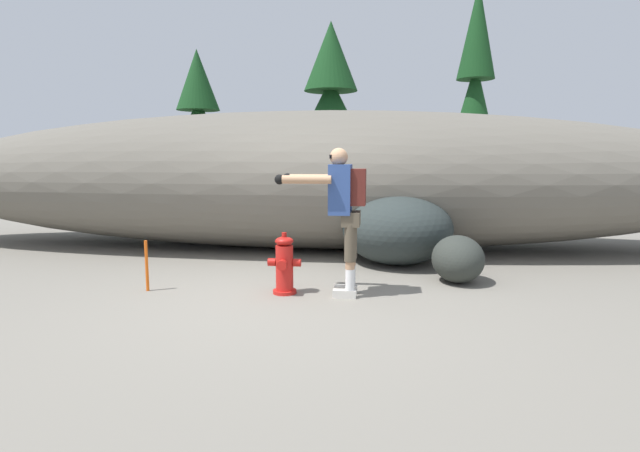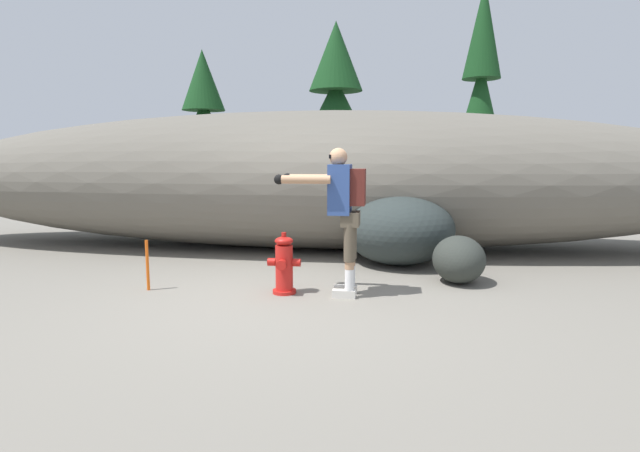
# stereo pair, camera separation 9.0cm
# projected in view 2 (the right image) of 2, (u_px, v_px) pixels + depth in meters

# --- Properties ---
(ground_plane) EXTENTS (56.00, 56.00, 0.04)m
(ground_plane) POSITION_uv_depth(u_px,v_px,m) (283.00, 300.00, 5.51)
(ground_plane) COLOR slate
(dirt_embankment) EXTENTS (14.82, 3.20, 2.36)m
(dirt_embankment) POSITION_uv_depth(u_px,v_px,m) (319.00, 180.00, 8.60)
(dirt_embankment) COLOR #666056
(dirt_embankment) RESTS_ON ground_plane
(fire_hydrant) EXTENTS (0.38, 0.33, 0.71)m
(fire_hydrant) POSITION_uv_depth(u_px,v_px,m) (284.00, 266.00, 5.68)
(fire_hydrant) COLOR red
(fire_hydrant) RESTS_ON ground_plane
(utility_worker) EXTENTS (0.98, 0.55, 1.66)m
(utility_worker) POSITION_uv_depth(u_px,v_px,m) (342.00, 203.00, 5.50)
(utility_worker) COLOR beige
(utility_worker) RESTS_ON ground_plane
(boulder_large) EXTENTS (2.04, 2.00, 1.05)m
(boulder_large) POSITION_uv_depth(u_px,v_px,m) (399.00, 229.00, 7.25)
(boulder_large) COLOR #2A3231
(boulder_large) RESTS_ON ground_plane
(boulder_mid) EXTENTS (0.66, 0.79, 0.59)m
(boulder_mid) POSITION_uv_depth(u_px,v_px,m) (459.00, 259.00, 6.18)
(boulder_mid) COLOR #2E332E
(boulder_mid) RESTS_ON ground_plane
(pine_tree_far_left) EXTENTS (2.09, 2.09, 4.96)m
(pine_tree_far_left) POSITION_uv_depth(u_px,v_px,m) (204.00, 121.00, 15.79)
(pine_tree_far_left) COLOR #47331E
(pine_tree_far_left) RESTS_ON ground_plane
(pine_tree_left) EXTENTS (2.63, 2.63, 5.85)m
(pine_tree_left) POSITION_uv_depth(u_px,v_px,m) (336.00, 103.00, 15.81)
(pine_tree_left) COLOR #47331E
(pine_tree_left) RESTS_ON ground_plane
(pine_tree_center) EXTENTS (1.84, 1.84, 7.05)m
(pine_tree_center) POSITION_uv_depth(u_px,v_px,m) (480.00, 95.00, 15.77)
(pine_tree_center) COLOR #47331E
(pine_tree_center) RESTS_ON ground_plane
(survey_stake) EXTENTS (0.04, 0.04, 0.60)m
(survey_stake) POSITION_uv_depth(u_px,v_px,m) (147.00, 265.00, 5.82)
(survey_stake) COLOR #E55914
(survey_stake) RESTS_ON ground_plane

